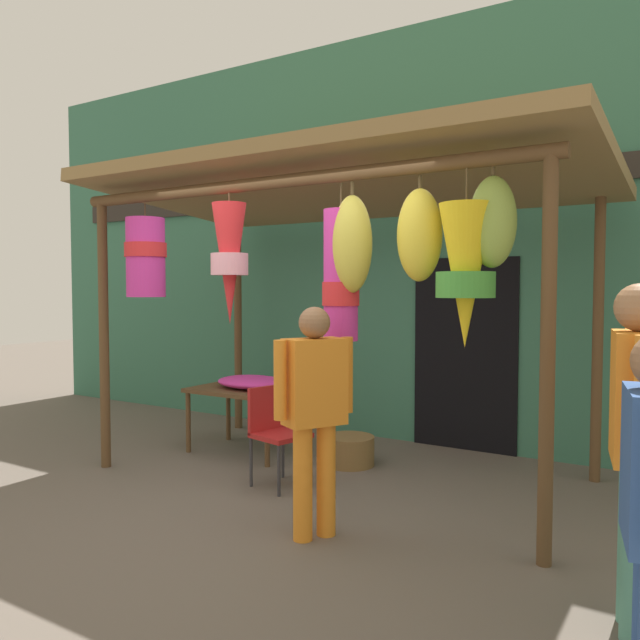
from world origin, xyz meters
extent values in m
plane|color=#60564C|center=(0.00, 0.00, 0.00)|extent=(30.00, 30.00, 0.00)
cube|color=#387056|center=(0.00, 2.41, 2.25)|extent=(11.52, 0.25, 4.49)
cube|color=#2D2823|center=(0.00, 2.26, 2.79)|extent=(10.37, 0.04, 0.24)
cube|color=black|center=(0.62, 2.27, 1.00)|extent=(1.10, 0.03, 2.00)
cylinder|color=brown|center=(-2.03, -0.14, 1.24)|extent=(0.09, 0.09, 2.49)
cylinder|color=brown|center=(1.96, -0.14, 1.24)|extent=(0.09, 0.09, 2.49)
cylinder|color=brown|center=(-2.03, 1.82, 1.24)|extent=(0.09, 0.09, 2.49)
cylinder|color=brown|center=(1.96, 1.82, 1.24)|extent=(0.09, 0.09, 2.49)
cylinder|color=brown|center=(-0.04, -0.14, 2.49)|extent=(4.19, 0.10, 0.10)
cylinder|color=brown|center=(-0.04, 1.82, 2.64)|extent=(4.19, 0.10, 0.10)
cube|color=olive|center=(-0.04, 0.84, 2.61)|extent=(4.49, 2.46, 0.34)
cylinder|color=brown|center=(-1.54, -0.07, 2.38)|extent=(0.01, 0.01, 0.13)
cylinder|color=#D13399|center=(-1.54, -0.07, 1.96)|extent=(0.34, 0.34, 0.71)
cylinder|color=red|center=(-1.54, -0.07, 2.03)|extent=(0.37, 0.37, 0.13)
cylinder|color=brown|center=(-0.48, -0.17, 2.40)|extent=(0.01, 0.01, 0.08)
cone|color=red|center=(-0.48, -0.17, 1.88)|extent=(0.27, 0.27, 0.96)
cylinder|color=pink|center=(-0.48, -0.17, 1.87)|extent=(0.30, 0.30, 0.17)
cylinder|color=brown|center=(0.49, -0.08, 2.35)|extent=(0.01, 0.01, 0.19)
cylinder|color=#D13399|center=(0.49, -0.08, 1.78)|extent=(0.25, 0.25, 0.95)
cylinder|color=red|center=(0.49, -0.08, 1.64)|extent=(0.27, 0.27, 0.17)
cylinder|color=brown|center=(1.46, -0.17, 2.33)|extent=(0.01, 0.01, 0.22)
cone|color=yellow|center=(1.46, -0.17, 1.76)|extent=(0.34, 0.34, 0.91)
cylinder|color=green|center=(1.46, -0.17, 1.71)|extent=(0.37, 0.37, 0.16)
cylinder|color=#4C3D23|center=(1.61, -0.12, 2.41)|extent=(0.02, 0.02, 0.05)
ellipsoid|color=#89A842|center=(1.61, -0.12, 2.10)|extent=(0.30, 0.25, 0.57)
cylinder|color=#4C3D23|center=(1.11, -0.10, 2.39)|extent=(0.02, 0.02, 0.09)
ellipsoid|color=yellow|center=(1.11, -0.10, 2.04)|extent=(0.31, 0.26, 0.62)
cylinder|color=#4C3D23|center=(0.61, -0.13, 2.39)|extent=(0.02, 0.02, 0.10)
ellipsoid|color=gold|center=(0.61, -0.13, 2.00)|extent=(0.30, 0.25, 0.69)
cube|color=brown|center=(-1.24, 0.97, 0.64)|extent=(1.11, 0.73, 0.04)
cylinder|color=brown|center=(-1.74, 0.66, 0.31)|extent=(0.05, 0.05, 0.62)
cylinder|color=brown|center=(-0.73, 0.66, 0.31)|extent=(0.05, 0.05, 0.62)
cylinder|color=brown|center=(-1.74, 1.29, 0.31)|extent=(0.05, 0.05, 0.62)
cylinder|color=brown|center=(-0.73, 1.29, 0.31)|extent=(0.05, 0.05, 0.62)
ellipsoid|color=#D13399|center=(-1.19, 1.02, 0.72)|extent=(0.80, 0.56, 0.13)
ellipsoid|color=pink|center=(-1.07, 0.96, 0.73)|extent=(0.36, 0.28, 0.09)
cube|color=#AD1E1E|center=(-0.28, 0.25, 0.44)|extent=(0.48, 0.48, 0.04)
cube|color=#AD1E1E|center=(-0.46, 0.29, 0.64)|extent=(0.13, 0.40, 0.40)
cylinder|color=#333338|center=(-0.15, 0.03, 0.22)|extent=(0.03, 0.03, 0.44)
cylinder|color=#333338|center=(-0.06, 0.38, 0.22)|extent=(0.03, 0.03, 0.44)
cylinder|color=#333338|center=(-0.50, 0.11, 0.22)|extent=(0.03, 0.03, 0.44)
cylinder|color=#333338|center=(-0.42, 0.46, 0.22)|extent=(0.03, 0.03, 0.44)
cylinder|color=brown|center=(-0.11, 1.13, 0.14)|extent=(0.48, 0.48, 0.28)
cylinder|color=#4C8E7A|center=(2.48, -0.60, 0.42)|extent=(0.13, 0.13, 0.84)
cylinder|color=#4C8E7A|center=(2.51, -0.77, 0.42)|extent=(0.13, 0.13, 0.84)
cube|color=orange|center=(2.49, -0.68, 1.16)|extent=(0.29, 0.43, 0.63)
cylinder|color=orange|center=(2.45, -0.43, 1.19)|extent=(0.08, 0.08, 0.57)
sphere|color=#9E704C|center=(2.49, -0.68, 1.59)|extent=(0.23, 0.23, 0.23)
cylinder|color=orange|center=(0.59, -0.44, 0.39)|extent=(0.13, 0.13, 0.77)
cylinder|color=orange|center=(0.50, -0.60, 0.39)|extent=(0.13, 0.13, 0.77)
cube|color=orange|center=(0.54, -0.52, 1.06)|extent=(0.38, 0.46, 0.58)
cylinder|color=orange|center=(0.67, -0.30, 1.09)|extent=(0.08, 0.08, 0.52)
cylinder|color=orange|center=(0.42, -0.75, 1.09)|extent=(0.08, 0.08, 0.52)
sphere|color=#896042|center=(0.54, -0.52, 1.46)|extent=(0.21, 0.21, 0.21)
camera|label=1|loc=(2.78, -4.04, 1.68)|focal=35.29mm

